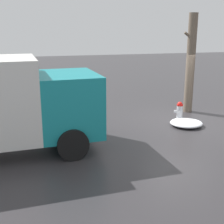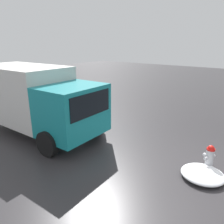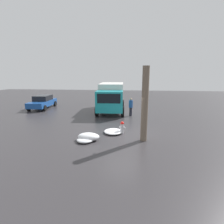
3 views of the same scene
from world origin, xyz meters
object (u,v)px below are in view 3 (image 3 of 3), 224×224
(fire_hydrant, at_px, (122,127))
(tree_trunk, at_px, (145,104))
(parked_car, at_px, (43,102))
(delivery_truck, at_px, (111,96))
(pedestrian, at_px, (131,106))

(fire_hydrant, height_order, tree_trunk, tree_trunk)
(fire_hydrant, relative_size, parked_car, 0.19)
(delivery_truck, bearing_deg, tree_trunk, 106.70)
(tree_trunk, bearing_deg, delivery_truck, 19.42)
(pedestrian, xyz_separation_m, parked_car, (2.57, 9.76, -0.17))
(tree_trunk, xyz_separation_m, delivery_truck, (7.89, 2.78, -0.58))
(pedestrian, relative_size, parked_car, 0.39)
(fire_hydrant, distance_m, tree_trunk, 2.38)
(tree_trunk, bearing_deg, fire_hydrant, 50.47)
(parked_car, bearing_deg, tree_trunk, 138.05)
(tree_trunk, distance_m, pedestrian, 6.12)
(fire_hydrant, distance_m, pedestrian, 4.94)
(fire_hydrant, bearing_deg, parked_car, 75.64)
(fire_hydrant, height_order, parked_car, parked_car)
(tree_trunk, relative_size, delivery_truck, 0.68)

